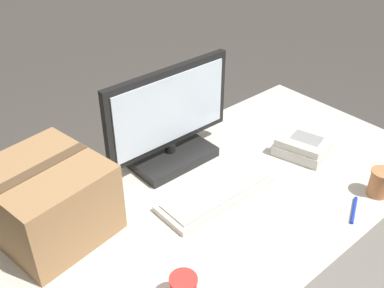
{
  "coord_description": "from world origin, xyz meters",
  "views": [
    {
      "loc": [
        -0.87,
        -0.88,
        1.81
      ],
      "look_at": [
        0.03,
        0.15,
        0.9
      ],
      "focal_mm": 42.0,
      "sensor_mm": 36.0,
      "label": 1
    }
  ],
  "objects_px": {
    "keyboard": "(216,193)",
    "desk_phone": "(302,148)",
    "monitor": "(170,125)",
    "paper_cup_right": "(380,183)",
    "cardboard_box": "(48,200)",
    "pen_marker": "(354,210)",
    "spoon": "(248,288)"
  },
  "relations": [
    {
      "from": "desk_phone",
      "to": "monitor",
      "type": "bearing_deg",
      "value": 128.46
    },
    {
      "from": "monitor",
      "to": "keyboard",
      "type": "height_order",
      "value": "monitor"
    },
    {
      "from": "desk_phone",
      "to": "cardboard_box",
      "type": "bearing_deg",
      "value": 149.78
    },
    {
      "from": "cardboard_box",
      "to": "pen_marker",
      "type": "height_order",
      "value": "cardboard_box"
    },
    {
      "from": "desk_phone",
      "to": "paper_cup_right",
      "type": "relative_size",
      "value": 2.28
    },
    {
      "from": "paper_cup_right",
      "to": "pen_marker",
      "type": "height_order",
      "value": "paper_cup_right"
    },
    {
      "from": "monitor",
      "to": "spoon",
      "type": "xyz_separation_m",
      "value": [
        -0.23,
        -0.64,
        -0.16
      ]
    },
    {
      "from": "spoon",
      "to": "cardboard_box",
      "type": "distance_m",
      "value": 0.68
    },
    {
      "from": "paper_cup_right",
      "to": "cardboard_box",
      "type": "xyz_separation_m",
      "value": [
        -0.97,
        0.61,
        0.07
      ]
    },
    {
      "from": "keyboard",
      "to": "desk_phone",
      "type": "height_order",
      "value": "desk_phone"
    },
    {
      "from": "paper_cup_right",
      "to": "spoon",
      "type": "xyz_separation_m",
      "value": [
        -0.66,
        0.02,
        -0.05
      ]
    },
    {
      "from": "keyboard",
      "to": "desk_phone",
      "type": "xyz_separation_m",
      "value": [
        0.45,
        -0.03,
        0.02
      ]
    },
    {
      "from": "pen_marker",
      "to": "paper_cup_right",
      "type": "bearing_deg",
      "value": -27.57
    },
    {
      "from": "monitor",
      "to": "pen_marker",
      "type": "xyz_separation_m",
      "value": [
        0.29,
        -0.66,
        -0.16
      ]
    },
    {
      "from": "monitor",
      "to": "desk_phone",
      "type": "relative_size",
      "value": 2.37
    },
    {
      "from": "keyboard",
      "to": "spoon",
      "type": "distance_m",
      "value": 0.41
    },
    {
      "from": "spoon",
      "to": "pen_marker",
      "type": "xyz_separation_m",
      "value": [
        0.52,
        -0.02,
        0.0
      ]
    },
    {
      "from": "desk_phone",
      "to": "spoon",
      "type": "xyz_separation_m",
      "value": [
        -0.66,
        -0.32,
        -0.03
      ]
    },
    {
      "from": "monitor",
      "to": "cardboard_box",
      "type": "bearing_deg",
      "value": -174.05
    },
    {
      "from": "cardboard_box",
      "to": "desk_phone",
      "type": "bearing_deg",
      "value": -15.16
    },
    {
      "from": "keyboard",
      "to": "spoon",
      "type": "height_order",
      "value": "keyboard"
    },
    {
      "from": "monitor",
      "to": "paper_cup_right",
      "type": "xyz_separation_m",
      "value": [
        0.43,
        -0.66,
        -0.11
      ]
    },
    {
      "from": "keyboard",
      "to": "cardboard_box",
      "type": "xyz_separation_m",
      "value": [
        -0.52,
        0.23,
        0.11
      ]
    },
    {
      "from": "cardboard_box",
      "to": "pen_marker",
      "type": "bearing_deg",
      "value": -36.18
    },
    {
      "from": "desk_phone",
      "to": "spoon",
      "type": "bearing_deg",
      "value": -169.0
    },
    {
      "from": "keyboard",
      "to": "pen_marker",
      "type": "relative_size",
      "value": 3.46
    },
    {
      "from": "pen_marker",
      "to": "monitor",
      "type": "bearing_deg",
      "value": 87.0
    },
    {
      "from": "cardboard_box",
      "to": "keyboard",
      "type": "bearing_deg",
      "value": -23.84
    },
    {
      "from": "monitor",
      "to": "cardboard_box",
      "type": "xyz_separation_m",
      "value": [
        -0.54,
        -0.06,
        -0.04
      ]
    },
    {
      "from": "desk_phone",
      "to": "pen_marker",
      "type": "bearing_deg",
      "value": -128.36
    },
    {
      "from": "paper_cup_right",
      "to": "cardboard_box",
      "type": "height_order",
      "value": "cardboard_box"
    },
    {
      "from": "cardboard_box",
      "to": "pen_marker",
      "type": "distance_m",
      "value": 1.03
    }
  ]
}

